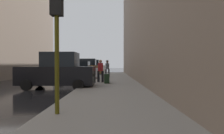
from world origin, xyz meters
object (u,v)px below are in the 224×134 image
Objects in this scene: pedestrian_with_beanie at (107,68)px; parked_white_van at (92,67)px; pedestrian_in_red_jacket at (100,70)px; traffic_light at (56,19)px; parked_silver_sedan at (78,71)px; fire_hydrant at (89,79)px; rolling_suitcase at (106,78)px; parked_black_suv at (58,72)px; parked_bronze_suv at (87,68)px.

parked_white_van is at bearing 104.79° from pedestrian_with_beanie.
pedestrian_in_red_jacket is 0.96× the size of pedestrian_with_beanie.
traffic_light is at bearing -94.42° from pedestrian_with_beanie.
pedestrian_with_beanie is at bearing 17.71° from parked_silver_sedan.
rolling_suitcase reaches higher than fire_hydrant.
pedestrian_with_beanie is at bearing -75.21° from parked_white_van.
parked_white_van is at bearing 98.99° from pedestrian_in_red_jacket.
parked_black_suv is 3.49m from pedestrian_in_red_jacket.
parked_bronze_suv is (-0.00, 6.14, 0.18)m from parked_silver_sedan.
parked_silver_sedan is at bearing 109.38° from fire_hydrant.
parked_silver_sedan is 6.14m from parked_bronze_suv.
parked_bronze_suv is 1.00× the size of parked_white_van.
parked_silver_sedan is 0.91× the size of parked_white_van.
parked_silver_sedan is 5.54m from rolling_suitcase.
traffic_light is 8.17m from rolling_suitcase.
parked_white_van is (-0.00, 5.71, 0.00)m from parked_bronze_suv.
fire_hydrant is at bearing 90.39° from traffic_light.
fire_hydrant is at bearing -80.90° from parked_bronze_suv.
traffic_light is 13.48m from pedestrian_with_beanie.
parked_bronze_suv reaches higher than pedestrian_in_red_jacket.
parked_black_suv is 6.32m from parked_silver_sedan.
parked_black_suv and parked_bronze_suv have the same top height.
parked_bronze_suv is at bearing 90.00° from parked_silver_sedan.
parked_silver_sedan is at bearing 122.67° from rolling_suitcase.
parked_bronze_suv is at bearing 105.46° from rolling_suitcase.
parked_bronze_suv is 4.43× the size of rolling_suitcase.
traffic_light reaches higher than parked_white_van.
rolling_suitcase is at bearing -57.33° from parked_silver_sedan.
pedestrian_in_red_jacket is (0.63, 8.54, -1.65)m from traffic_light.
pedestrian_with_beanie is (1.08, 6.05, 0.64)m from fire_hydrant.
parked_bronze_suv is (0.00, 12.46, 0.00)m from parked_black_suv.
parked_black_suv is at bearing -135.49° from pedestrian_in_red_jacket.
fire_hydrant is at bearing 33.49° from parked_black_suv.
traffic_light reaches higher than parked_bronze_suv.
fire_hydrant is 1.27m from rolling_suitcase.
parked_bronze_suv is 10.32m from pedestrian_in_red_jacket.
pedestrian_with_beanie is (0.40, 4.80, 0.03)m from pedestrian_in_red_jacket.
pedestrian_with_beanie is at bearing -61.05° from parked_bronze_suv.
pedestrian_in_red_jacket is 1.64× the size of rolling_suitcase.
pedestrian_with_beanie is 1.71× the size of rolling_suitcase.
parked_silver_sedan is at bearing -162.29° from pedestrian_with_beanie.
parked_white_van is at bearing 96.06° from fire_hydrant.
pedestrian_in_red_jacket reaches higher than rolling_suitcase.
parked_white_van is 6.58× the size of fire_hydrant.
parked_black_suv is 4.44× the size of rolling_suitcase.
pedestrian_with_beanie is at bearing 68.28° from parked_black_suv.
parked_black_suv is 1.09× the size of parked_silver_sedan.
rolling_suitcase is (0.50, -0.78, -0.61)m from pedestrian_in_red_jacket.
parked_bronze_suv is at bearing -90.00° from parked_white_van.
parked_bronze_suv is 2.60× the size of pedestrian_with_beanie.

